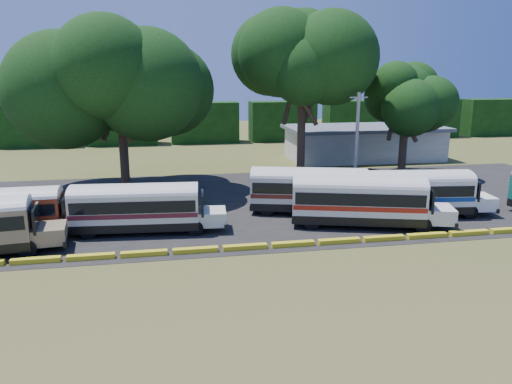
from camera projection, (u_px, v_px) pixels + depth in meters
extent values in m
plane|color=#3F531B|center=(273.00, 254.00, 29.64)|extent=(160.00, 160.00, 0.00)
cube|color=black|center=(253.00, 202.00, 41.27)|extent=(64.00, 24.00, 0.02)
cube|color=yellow|center=(36.00, 260.00, 28.17)|extent=(2.70, 0.45, 0.30)
cube|color=yellow|center=(91.00, 257.00, 28.70)|extent=(2.70, 0.45, 0.30)
cube|color=yellow|center=(144.00, 254.00, 29.23)|extent=(2.70, 0.45, 0.30)
cube|color=yellow|center=(195.00, 250.00, 29.76)|extent=(2.70, 0.45, 0.30)
cube|color=yellow|center=(245.00, 247.00, 30.29)|extent=(2.70, 0.45, 0.30)
cube|color=yellow|center=(293.00, 244.00, 30.82)|extent=(2.70, 0.45, 0.30)
cube|color=yellow|center=(339.00, 241.00, 31.35)|extent=(2.70, 0.45, 0.30)
cube|color=yellow|center=(384.00, 238.00, 31.88)|extent=(2.70, 0.45, 0.30)
cube|color=yellow|center=(427.00, 236.00, 32.41)|extent=(2.70, 0.45, 0.30)
cube|color=yellow|center=(469.00, 233.00, 32.94)|extent=(2.70, 0.45, 0.30)
cube|color=yellow|center=(509.00, 230.00, 33.47)|extent=(2.70, 0.45, 0.30)
cube|color=silver|center=(364.00, 144.00, 61.05)|extent=(18.00, 8.00, 3.60)
cube|color=#525559|center=(365.00, 128.00, 60.57)|extent=(19.00, 9.00, 0.40)
cube|color=black|center=(35.00, 126.00, 70.54)|extent=(10.00, 4.00, 6.00)
cube|color=black|center=(122.00, 124.00, 72.66)|extent=(10.00, 4.00, 6.00)
cube|color=black|center=(204.00, 122.00, 74.78)|extent=(10.00, 4.00, 6.00)
cube|color=black|center=(282.00, 121.00, 76.90)|extent=(10.00, 4.00, 6.00)
cube|color=black|center=(356.00, 120.00, 79.01)|extent=(10.00, 4.00, 6.00)
cube|color=black|center=(426.00, 118.00, 81.13)|extent=(10.00, 4.00, 6.00)
cube|color=black|center=(492.00, 117.00, 83.25)|extent=(10.00, 4.00, 6.00)
cylinder|color=black|center=(27.00, 249.00, 28.91)|extent=(1.08, 0.41, 1.05)
cylinder|color=black|center=(32.00, 237.00, 31.01)|extent=(1.08, 0.41, 1.05)
cube|color=#8B7458|center=(50.00, 233.00, 30.17)|extent=(2.14, 2.51, 1.00)
cube|color=black|center=(36.00, 218.00, 29.74)|extent=(0.42, 2.42, 1.45)
cube|color=black|center=(66.00, 239.00, 30.52)|extent=(0.47, 2.59, 0.32)
cylinder|color=black|center=(57.00, 232.00, 32.04)|extent=(1.00, 0.30, 0.99)
cylinder|color=black|center=(63.00, 222.00, 34.06)|extent=(1.00, 0.30, 0.99)
cube|color=maroon|center=(77.00, 220.00, 33.16)|extent=(1.83, 2.22, 0.94)
cube|color=black|center=(66.00, 206.00, 32.81)|extent=(0.20, 2.28, 1.36)
cube|color=black|center=(91.00, 225.00, 33.42)|extent=(0.23, 2.43, 0.30)
cylinder|color=black|center=(196.00, 228.00, 32.72)|extent=(1.03, 0.36, 1.01)
cylinder|color=black|center=(196.00, 219.00, 34.81)|extent=(1.03, 0.36, 1.01)
cylinder|color=black|center=(88.00, 232.00, 32.04)|extent=(1.03, 0.36, 1.01)
cylinder|color=black|center=(95.00, 222.00, 34.13)|extent=(1.03, 0.36, 1.01)
cube|color=black|center=(137.00, 223.00, 33.34)|extent=(8.47, 3.19, 0.56)
cube|color=silver|center=(136.00, 206.00, 33.06)|extent=(8.47, 3.19, 1.85)
cube|color=black|center=(135.00, 203.00, 33.01)|extent=(8.14, 3.22, 0.78)
cube|color=#591721|center=(136.00, 211.00, 33.15)|extent=(8.39, 3.22, 0.30)
ellipsoid|color=silver|center=(135.00, 192.00, 32.84)|extent=(8.47, 3.19, 1.14)
cube|color=silver|center=(212.00, 217.00, 33.77)|extent=(1.99, 2.36, 0.96)
cube|color=black|center=(202.00, 203.00, 33.47)|extent=(0.34, 2.33, 1.39)
cube|color=black|center=(225.00, 222.00, 33.95)|extent=(0.38, 2.48, 0.30)
cube|color=black|center=(74.00, 226.00, 32.96)|extent=(0.38, 2.48, 0.30)
cylinder|color=black|center=(365.00, 211.00, 36.58)|extent=(1.10, 0.57, 1.06)
cylinder|color=black|center=(361.00, 204.00, 38.76)|extent=(1.10, 0.57, 1.06)
cylinder|color=black|center=(267.00, 209.00, 37.19)|extent=(1.10, 0.57, 1.06)
cylinder|color=black|center=(269.00, 201.00, 39.37)|extent=(1.10, 0.57, 1.06)
cube|color=black|center=(308.00, 204.00, 37.98)|extent=(9.05, 4.85, 0.58)
cube|color=beige|center=(309.00, 188.00, 37.68)|extent=(9.05, 4.85, 1.93)
cube|color=black|center=(309.00, 185.00, 37.63)|extent=(8.73, 4.82, 0.81)
cube|color=#501B14|center=(308.00, 193.00, 37.78)|extent=(8.98, 4.87, 0.32)
ellipsoid|color=silver|center=(309.00, 176.00, 37.46)|extent=(9.05, 4.85, 1.19)
cube|color=beige|center=(379.00, 202.00, 37.46)|extent=(2.45, 2.75, 1.00)
cube|color=black|center=(371.00, 188.00, 37.27)|extent=(0.80, 2.38, 1.45)
cube|color=black|center=(391.00, 207.00, 37.48)|extent=(0.87, 2.54, 0.32)
cube|color=black|center=(252.00, 204.00, 38.37)|extent=(0.87, 2.54, 0.32)
cylinder|color=black|center=(423.00, 226.00, 33.20)|extent=(1.13, 0.60, 1.09)
cylinder|color=black|center=(416.00, 216.00, 35.46)|extent=(1.13, 0.60, 1.09)
cylinder|color=black|center=(311.00, 222.00, 33.96)|extent=(1.13, 0.60, 1.09)
cylinder|color=black|center=(311.00, 213.00, 36.21)|extent=(1.13, 0.60, 1.09)
cube|color=black|center=(357.00, 216.00, 34.72)|extent=(9.34, 5.14, 0.60)
cube|color=silver|center=(358.00, 198.00, 34.42)|extent=(9.34, 5.14, 1.99)
cube|color=black|center=(358.00, 195.00, 34.36)|extent=(9.01, 5.10, 0.84)
cube|color=#A11E10|center=(358.00, 204.00, 34.51)|extent=(9.26, 5.16, 0.33)
ellipsoid|color=silver|center=(359.00, 184.00, 34.18)|extent=(9.34, 5.14, 1.23)
cube|color=silver|center=(438.00, 214.00, 34.09)|extent=(2.56, 2.85, 1.03)
cube|color=black|center=(429.00, 199.00, 33.91)|extent=(0.87, 2.45, 1.49)
cube|color=black|center=(451.00, 221.00, 34.10)|extent=(0.94, 2.61, 0.33)
cube|color=black|center=(294.00, 216.00, 35.20)|extent=(0.94, 2.61, 0.33)
cylinder|color=black|center=(470.00, 212.00, 36.41)|extent=(1.07, 0.42, 1.04)
cylinder|color=black|center=(457.00, 204.00, 38.58)|extent=(1.07, 0.42, 1.04)
cylinder|color=black|center=(375.00, 214.00, 35.98)|extent=(1.07, 0.42, 1.04)
cylinder|color=black|center=(366.00, 206.00, 38.15)|extent=(1.07, 0.42, 1.04)
cube|color=black|center=(411.00, 207.00, 37.21)|extent=(8.81, 3.62, 0.57)
cube|color=white|center=(412.00, 191.00, 36.92)|extent=(8.81, 3.62, 1.91)
cube|color=black|center=(412.00, 188.00, 36.86)|extent=(8.48, 3.64, 0.80)
cube|color=navy|center=(411.00, 196.00, 37.01)|extent=(8.73, 3.65, 0.31)
ellipsoid|color=silver|center=(413.00, 178.00, 36.69)|extent=(8.81, 3.62, 1.17)
cube|color=white|center=(479.00, 202.00, 37.45)|extent=(2.14, 2.50, 0.99)
cube|color=black|center=(472.00, 189.00, 37.17)|extent=(0.44, 2.40, 1.43)
cube|color=black|center=(490.00, 207.00, 37.61)|extent=(0.49, 2.56, 0.31)
cube|color=black|center=(355.00, 209.00, 36.98)|extent=(0.49, 2.56, 0.31)
cylinder|color=#38271C|center=(124.00, 152.00, 44.91)|extent=(0.80, 0.80, 6.83)
cylinder|color=#38271C|center=(136.00, 119.00, 44.85)|extent=(1.27, 2.51, 3.92)
cylinder|color=#38271C|center=(111.00, 119.00, 44.84)|extent=(1.95, 2.21, 3.92)
cylinder|color=#38271C|center=(118.00, 121.00, 42.95)|extent=(2.55, 0.87, 3.92)
ellipsoid|color=black|center=(119.00, 77.00, 43.34)|extent=(12.82, 12.82, 9.40)
cylinder|color=#38271C|center=(301.00, 137.00, 49.40)|extent=(0.80, 0.80, 8.38)
cylinder|color=#38271C|center=(313.00, 100.00, 49.19)|extent=(1.44, 2.97, 4.75)
cylinder|color=#38271C|center=(290.00, 100.00, 49.17)|extent=(2.26, 2.58, 4.75)
cylinder|color=#38271C|center=(303.00, 101.00, 47.29)|extent=(3.03, 0.95, 4.75)
ellipsoid|color=black|center=(303.00, 53.00, 47.51)|extent=(11.31, 11.31, 8.29)
cylinder|color=#38271C|center=(403.00, 148.00, 51.15)|extent=(0.80, 0.80, 5.62)
cylinder|color=#38271C|center=(414.00, 124.00, 51.22)|extent=(1.14, 2.16, 3.26)
cylinder|color=#38271C|center=(392.00, 124.00, 51.20)|extent=(1.71, 1.92, 3.26)
cylinder|color=#38271C|center=(408.00, 126.00, 49.31)|extent=(2.18, 0.80, 3.26)
ellipsoid|color=black|center=(407.00, 94.00, 49.84)|extent=(7.43, 7.43, 5.45)
cylinder|color=gray|center=(357.00, 144.00, 43.39)|extent=(0.30, 0.30, 8.80)
cube|color=gray|center=(359.00, 97.00, 42.45)|extent=(1.60, 0.12, 0.12)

